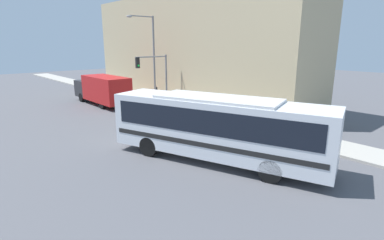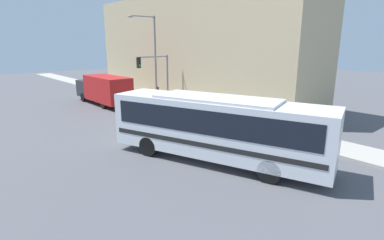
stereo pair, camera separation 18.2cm
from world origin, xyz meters
The scene contains 10 objects.
ground_plane centered at (0.00, 0.00, 0.00)m, with size 120.00×120.00×0.00m, color #515156.
sidewalk centered at (5.84, 20.00, 0.07)m, with size 2.68×70.00×0.14m.
building_facade centered at (10.18, 15.05, 5.40)m, with size 6.00×28.09×10.80m.
city_bus centered at (-0.81, 0.65, 1.95)m, with size 6.03×11.45×3.36m.
delivery_truck centered at (1.56, 18.53, 1.56)m, with size 2.37×8.21×2.85m.
fire_hydrant centered at (5.10, 3.82, 0.49)m, with size 0.23×0.32×0.69m.
traffic_light_pole centered at (4.07, 12.86, 3.47)m, with size 3.28×0.35×4.80m.
parking_meter centered at (5.10, 10.05, 1.06)m, with size 0.14×0.14×1.36m.
street_lamp centered at (5.00, 14.87, 5.01)m, with size 2.86×0.28×8.26m.
pedestrian_near_corner centered at (6.13, 15.85, 0.98)m, with size 0.34×0.34×1.65m.
Camera 1 is at (-11.42, -9.34, 5.92)m, focal length 28.00 mm.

